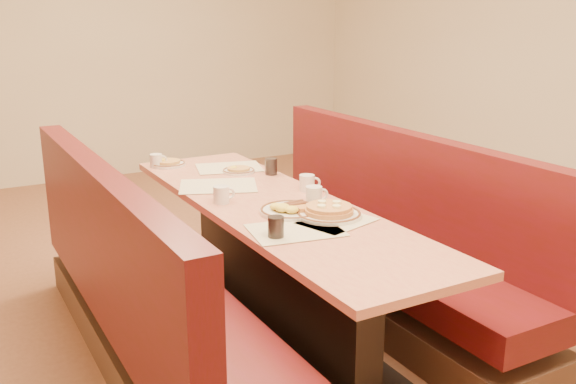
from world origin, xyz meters
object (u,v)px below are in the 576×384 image
eggs_plate (290,210)px  coffee_mug_a (315,195)px  booth_right (382,248)px  coffee_mug_c (308,183)px  coffee_mug_d (157,160)px  soda_tumbler_mid (271,166)px  diner_table (274,270)px  soda_tumbler_near (276,227)px  booth_left (142,300)px  pancake_plate (329,212)px  coffee_mug_b (222,194)px

eggs_plate → coffee_mug_a: (0.19, 0.09, 0.03)m
booth_right → coffee_mug_c: bearing=164.2°
booth_right → coffee_mug_d: 1.55m
soda_tumbler_mid → eggs_plate: bearing=-111.0°
booth_right → coffee_mug_a: size_ratio=20.50×
eggs_plate → soda_tumbler_mid: soda_tumbler_mid is taller
booth_right → soda_tumbler_mid: booth_right is taller
diner_table → coffee_mug_c: (0.28, 0.13, 0.42)m
soda_tumbler_mid → coffee_mug_d: bearing=135.9°
soda_tumbler_near → diner_table: bearing=62.9°
booth_left → soda_tumbler_near: bearing=-44.2°
diner_table → pancake_plate: (0.13, -0.34, 0.40)m
diner_table → coffee_mug_a: coffee_mug_a is taller
diner_table → coffee_mug_d: bearing=104.1°
coffee_mug_a → soda_tumbler_mid: size_ratio=1.19×
booth_left → eggs_plate: 0.85m
eggs_plate → soda_tumbler_near: (-0.23, -0.28, 0.03)m
coffee_mug_a → coffee_mug_b: bearing=163.1°
soda_tumbler_near → pancake_plate: bearing=20.4°
diner_table → soda_tumbler_near: (-0.24, -0.48, 0.43)m
diner_table → pancake_plate: 0.54m
soda_tumbler_mid → pancake_plate: bearing=-99.7°
coffee_mug_a → coffee_mug_d: size_ratio=1.08×
pancake_plate → coffee_mug_a: size_ratio=2.63×
diner_table → booth_right: (0.73, 0.00, -0.01)m
diner_table → coffee_mug_b: coffee_mug_b is taller
diner_table → soda_tumbler_mid: soda_tumbler_mid is taller
soda_tumbler_near → coffee_mug_c: bearing=48.8°
booth_right → soda_tumbler_mid: size_ratio=24.37×
booth_right → soda_tumbler_mid: (-0.45, 0.56, 0.44)m
diner_table → booth_left: (-0.73, 0.00, -0.01)m
pancake_plate → soda_tumbler_near: bearing=-159.6°
diner_table → soda_tumbler_near: soda_tumbler_near is taller
coffee_mug_b → coffee_mug_d: (-0.04, 0.96, -0.00)m
coffee_mug_c → booth_left: bearing=-149.5°
booth_right → coffee_mug_b: bearing=171.5°
eggs_plate → coffee_mug_a: 0.21m
eggs_plate → coffee_mug_d: 1.32m
coffee_mug_d → pancake_plate: bearing=-68.8°
booth_left → soda_tumbler_mid: size_ratio=24.37×
pancake_plate → coffee_mug_a: bearing=75.7°
pancake_plate → coffee_mug_c: coffee_mug_c is taller
diner_table → booth_left: size_ratio=1.00×
pancake_plate → soda_tumbler_near: size_ratio=3.21×
pancake_plate → coffee_mug_d: size_ratio=2.84×
coffee_mug_a → coffee_mug_d: coffee_mug_a is taller
soda_tumbler_near → soda_tumbler_mid: soda_tumbler_mid is taller
coffee_mug_b → soda_tumbler_near: (-0.01, -0.62, 0.00)m
coffee_mug_d → coffee_mug_a: bearing=-63.5°
eggs_plate → diner_table: bearing=87.4°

